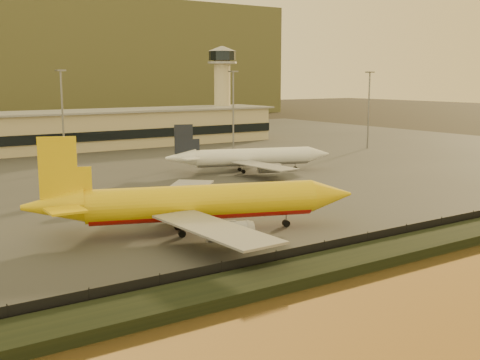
% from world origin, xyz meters
% --- Properties ---
extents(ground, '(900.00, 900.00, 0.00)m').
position_xyz_m(ground, '(0.00, 0.00, 0.00)').
color(ground, black).
rests_on(ground, ground).
extents(embankment, '(320.00, 7.00, 1.40)m').
position_xyz_m(embankment, '(0.00, -17.00, 0.70)').
color(embankment, black).
rests_on(embankment, ground).
extents(tarmac, '(320.00, 220.00, 0.20)m').
position_xyz_m(tarmac, '(0.00, 95.00, 0.10)').
color(tarmac, '#2D2D2D').
rests_on(tarmac, ground).
extents(perimeter_fence, '(300.00, 0.05, 2.20)m').
position_xyz_m(perimeter_fence, '(0.00, -13.00, 1.30)').
color(perimeter_fence, black).
rests_on(perimeter_fence, tarmac).
extents(terminal_building, '(202.00, 25.00, 12.60)m').
position_xyz_m(terminal_building, '(-14.52, 125.55, 6.25)').
color(terminal_building, tan).
rests_on(terminal_building, tarmac).
extents(control_tower, '(11.20, 11.20, 35.50)m').
position_xyz_m(control_tower, '(70.00, 131.00, 21.66)').
color(control_tower, tan).
rests_on(control_tower, tarmac).
extents(apron_light_masts, '(152.20, 12.20, 25.40)m').
position_xyz_m(apron_light_masts, '(15.00, 75.00, 15.70)').
color(apron_light_masts, slate).
rests_on(apron_light_masts, tarmac).
extents(dhl_cargo_jet, '(49.38, 46.90, 15.21)m').
position_xyz_m(dhl_cargo_jet, '(-13.14, 7.92, 4.74)').
color(dhl_cargo_jet, '#E0B60B').
rests_on(dhl_cargo_jet, tarmac).
extents(white_narrowbody_jet, '(41.72, 39.62, 12.31)m').
position_xyz_m(white_narrowbody_jet, '(28.09, 52.34, 3.87)').
color(white_narrowbody_jet, white).
rests_on(white_narrowbody_jet, tarmac).
extents(gse_vehicle_yellow, '(4.25, 2.41, 1.81)m').
position_xyz_m(gse_vehicle_yellow, '(6.52, 26.78, 1.10)').
color(gse_vehicle_yellow, '#E0B60B').
rests_on(gse_vehicle_yellow, tarmac).
extents(gse_vehicle_white, '(4.53, 2.32, 1.97)m').
position_xyz_m(gse_vehicle_white, '(-21.36, 30.54, 1.19)').
color(gse_vehicle_white, white).
rests_on(gse_vehicle_white, tarmac).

